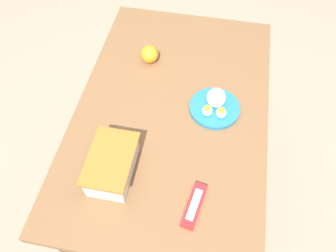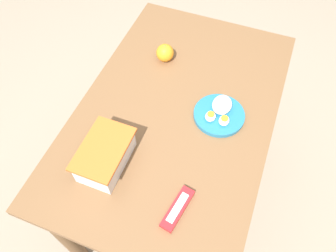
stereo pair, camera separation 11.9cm
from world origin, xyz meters
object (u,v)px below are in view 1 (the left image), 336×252
object	(u,v)px
rice_plate	(215,105)
orange_fruit	(150,54)
food_container	(112,166)
candy_bar	(194,205)

from	to	relation	value
rice_plate	orange_fruit	bearing A→B (deg)	55.65
orange_fruit	rice_plate	xyz separation A→B (m)	(-0.21, -0.30, -0.02)
food_container	candy_bar	bearing A→B (deg)	-104.00
orange_fruit	rice_plate	distance (m)	0.37
food_container	candy_bar	size ratio (longest dim) A/B	1.40
rice_plate	candy_bar	bearing A→B (deg)	177.05
orange_fruit	rice_plate	bearing A→B (deg)	-124.35
food_container	orange_fruit	size ratio (longest dim) A/B	2.92
food_container	orange_fruit	xyz separation A→B (m)	(0.54, -0.00, -0.01)
rice_plate	candy_bar	distance (m)	0.41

